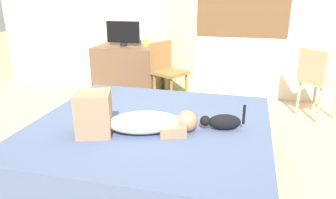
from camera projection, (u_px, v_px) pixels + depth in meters
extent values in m
plane|color=tan|center=(149.00, 172.00, 2.86)|extent=(16.00, 16.00, 0.00)
cube|color=#38383D|center=(152.00, 163.00, 2.87)|extent=(2.01, 1.91, 0.14)
cube|color=#425170|center=(151.00, 140.00, 2.79)|extent=(1.95, 1.86, 0.32)
ellipsoid|color=silver|center=(144.00, 122.00, 2.53)|extent=(0.61, 0.43, 0.17)
sphere|color=#8C664C|center=(187.00, 121.00, 2.56)|extent=(0.17, 0.17, 0.17)
cube|color=#8C664C|center=(94.00, 114.00, 2.48)|extent=(0.32, 0.31, 0.34)
cube|color=#8C664C|center=(172.00, 127.00, 2.56)|extent=(0.28, 0.33, 0.08)
ellipsoid|color=black|center=(225.00, 122.00, 2.59)|extent=(0.28, 0.17, 0.13)
sphere|color=black|center=(205.00, 121.00, 2.59)|extent=(0.08, 0.08, 0.08)
cylinder|color=black|center=(244.00, 115.00, 2.57)|extent=(0.03, 0.03, 0.16)
cube|color=brown|center=(127.00, 71.00, 4.76)|extent=(0.90, 0.56, 0.74)
cylinder|color=black|center=(124.00, 44.00, 4.64)|extent=(0.10, 0.10, 0.05)
cube|color=black|center=(123.00, 32.00, 4.58)|extent=(0.48, 0.05, 0.30)
cylinder|color=gold|center=(146.00, 43.00, 4.61)|extent=(0.08, 0.08, 0.10)
cylinder|color=brown|center=(186.00, 90.00, 4.41)|extent=(0.04, 0.04, 0.44)
cylinder|color=brown|center=(171.00, 95.00, 4.20)|extent=(0.04, 0.04, 0.44)
cylinder|color=brown|center=(170.00, 85.00, 4.61)|extent=(0.04, 0.04, 0.44)
cylinder|color=brown|center=(155.00, 90.00, 4.40)|extent=(0.04, 0.04, 0.44)
cube|color=brown|center=(170.00, 73.00, 4.33)|extent=(0.52, 0.52, 0.04)
cube|color=brown|center=(161.00, 55.00, 4.37)|extent=(0.22, 0.35, 0.38)
cylinder|color=tan|center=(315.00, 94.00, 4.22)|extent=(0.04, 0.04, 0.44)
cylinder|color=tan|center=(336.00, 101.00, 3.96)|extent=(0.04, 0.04, 0.44)
cylinder|color=tan|center=(298.00, 98.00, 4.08)|extent=(0.04, 0.04, 0.44)
cylinder|color=tan|center=(319.00, 105.00, 3.83)|extent=(0.04, 0.04, 0.44)
cube|color=tan|center=(320.00, 81.00, 3.94)|extent=(0.54, 0.54, 0.04)
cube|color=tan|center=(313.00, 66.00, 3.80)|extent=(0.28, 0.31, 0.38)
cube|color=#ADCC75|center=(180.00, 3.00, 4.53)|extent=(0.44, 0.06, 2.66)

